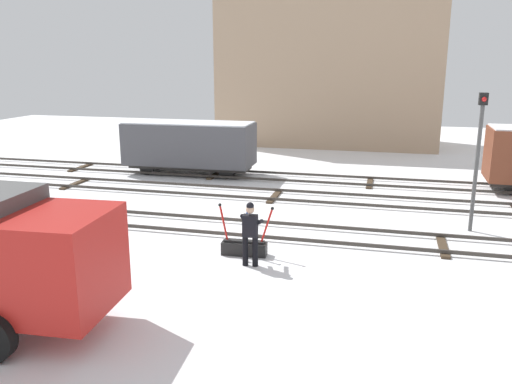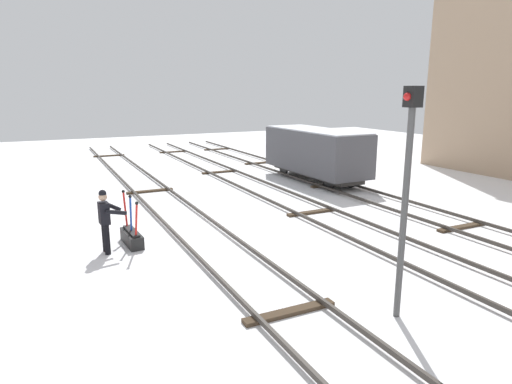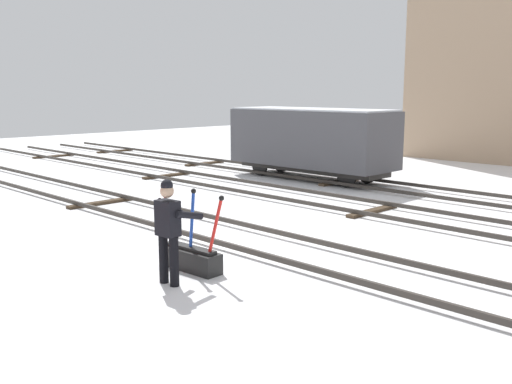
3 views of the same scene
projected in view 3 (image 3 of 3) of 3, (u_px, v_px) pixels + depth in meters
name	position (u px, v px, depth m)	size (l,w,h in m)	color
ground_plane	(251.00, 244.00, 11.89)	(60.00, 60.00, 0.00)	white
track_main_line	(251.00, 238.00, 11.87)	(44.00, 1.94, 0.18)	#38332D
track_siding_near	(372.00, 208.00, 14.89)	(44.00, 1.94, 0.18)	#38332D
track_siding_far	(436.00, 193.00, 17.15)	(44.00, 1.94, 0.18)	#38332D
switch_lever_frame	(191.00, 256.00, 10.13)	(1.53, 0.44, 1.45)	black
rail_worker	(169.00, 226.00, 9.27)	(0.56, 0.68, 1.71)	black
freight_car_back_track	(312.00, 139.00, 20.25)	(5.98, 2.21, 2.46)	#2D2B28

